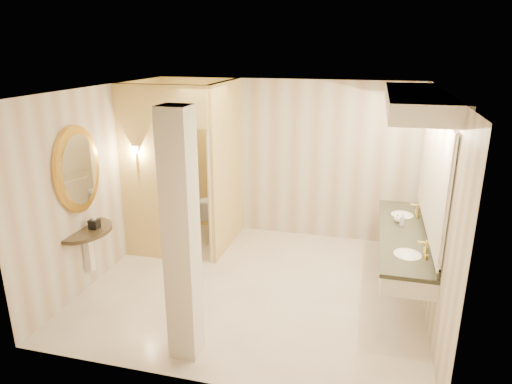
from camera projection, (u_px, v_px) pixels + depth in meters
floor at (255, 285)px, 6.41m from camera, size 4.50×4.50×0.00m
ceiling at (255, 90)px, 5.58m from camera, size 4.50×4.50×0.00m
wall_back at (284, 159)px, 7.84m from camera, size 4.50×0.02×2.70m
wall_front at (200, 261)px, 4.16m from camera, size 4.50×0.02×2.70m
wall_left at (103, 182)px, 6.53m from camera, size 0.02×4.00×2.70m
wall_right at (436, 209)px, 5.46m from camera, size 0.02×4.00×2.70m
toilet_closet at (202, 168)px, 7.15m from camera, size 1.50×1.55×2.70m
wall_sconce at (136, 151)px, 6.73m from camera, size 0.14×0.14×0.42m
vanity at (413, 177)px, 5.76m from camera, size 0.75×2.70×2.09m
console_shelf at (80, 196)px, 5.98m from camera, size 0.88×0.88×1.89m
pillar at (181, 239)px, 4.63m from camera, size 0.30×0.30×2.70m
tissue_box at (94, 224)px, 6.12m from camera, size 0.12×0.12×0.12m
toilet at (215, 215)px, 7.93m from camera, size 0.61×0.87×0.81m
soap_bottle_a at (402, 218)px, 6.34m from camera, size 0.07×0.07×0.13m
soap_bottle_b at (398, 218)px, 6.32m from camera, size 0.13×0.13×0.13m
soap_bottle_c at (402, 220)px, 6.18m from camera, size 0.09×0.09×0.18m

